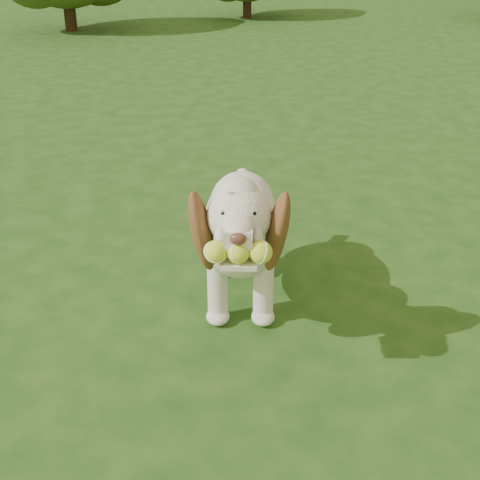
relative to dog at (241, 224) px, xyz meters
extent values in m
plane|color=#184012|center=(0.56, 0.52, -0.43)|extent=(80.00, 80.00, 0.00)
ellipsoid|color=silver|center=(0.02, 0.11, -0.04)|extent=(0.45, 0.72, 0.36)
ellipsoid|color=silver|center=(-0.02, -0.14, 0.00)|extent=(0.40, 0.40, 0.35)
ellipsoid|color=silver|center=(0.05, 0.34, -0.05)|extent=(0.36, 0.36, 0.32)
cylinder|color=silver|center=(-0.04, -0.28, 0.10)|extent=(0.23, 0.30, 0.27)
sphere|color=silver|center=(-0.07, -0.41, 0.23)|extent=(0.28, 0.28, 0.25)
sphere|color=silver|center=(-0.06, -0.39, 0.29)|extent=(0.18, 0.18, 0.16)
cube|color=silver|center=(-0.09, -0.54, 0.22)|extent=(0.12, 0.16, 0.07)
ellipsoid|color=#592D28|center=(-0.10, -0.62, 0.24)|extent=(0.06, 0.05, 0.05)
cube|color=silver|center=(-0.09, -0.56, 0.13)|extent=(0.16, 0.17, 0.02)
ellipsoid|color=brown|center=(-0.21, -0.37, 0.16)|extent=(0.17, 0.23, 0.38)
ellipsoid|color=brown|center=(0.08, -0.42, 0.16)|extent=(0.16, 0.25, 0.38)
cylinder|color=silver|center=(0.08, 0.48, -0.01)|extent=(0.09, 0.18, 0.14)
cylinder|color=silver|center=(-0.12, -0.11, -0.27)|extent=(0.11, 0.11, 0.31)
cylinder|color=silver|center=(0.08, -0.14, -0.27)|extent=(0.11, 0.11, 0.31)
cylinder|color=silver|center=(-0.05, 0.34, -0.27)|extent=(0.11, 0.11, 0.31)
cylinder|color=silver|center=(0.15, 0.30, -0.27)|extent=(0.11, 0.11, 0.31)
sphere|color=#D4EB41|center=(-0.18, -0.59, 0.18)|extent=(0.10, 0.10, 0.08)
sphere|color=#D4EB41|center=(-0.10, -0.60, 0.18)|extent=(0.10, 0.10, 0.08)
sphere|color=#D4EB41|center=(-0.02, -0.61, 0.18)|extent=(0.10, 0.10, 0.08)
cylinder|color=#382314|center=(-1.43, 8.05, -0.14)|extent=(0.18, 0.18, 0.57)
cylinder|color=#382314|center=(1.39, 8.97, -0.20)|extent=(0.14, 0.14, 0.46)
camera|label=1|loc=(-0.38, -2.67, 1.27)|focal=50.00mm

